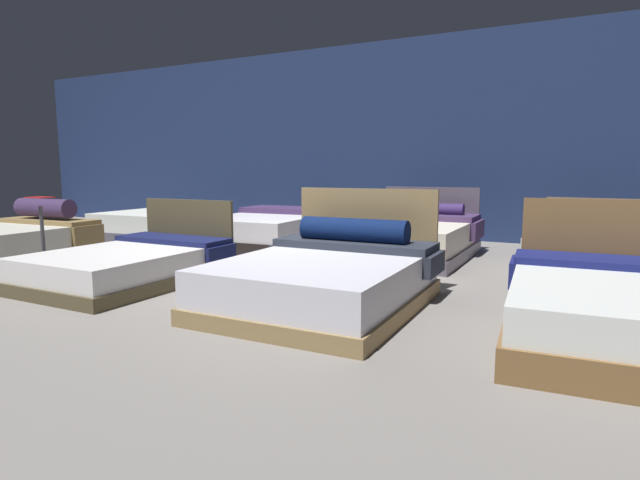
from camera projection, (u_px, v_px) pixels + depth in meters
The scene contains 11 objects.
ground_plane at pixel (273, 274), 5.98m from camera, with size 18.00×18.00×0.02m, color gray.
showroom_back_wall at pixel (387, 140), 9.23m from camera, with size 18.00×0.06×3.50m, color navy.
bed_0 at pixel (6, 244), 6.52m from camera, with size 1.61×1.95×0.82m.
bed_1 at pixel (131, 264), 5.48m from camera, with size 1.49×2.01×0.85m.
bed_2 at pixel (327, 277), 4.53m from camera, with size 1.69×2.07×1.02m.
bed_3 at pixel (618, 310), 3.51m from camera, with size 1.56×2.06×0.96m.
bed_4 at pixel (160, 224), 9.02m from camera, with size 1.65×1.95×0.57m.
bed_5 at pixel (270, 230), 8.08m from camera, with size 1.69×2.22×0.58m.
bed_6 at pixel (411, 238), 7.09m from camera, with size 1.66×2.19×0.95m.
bed_7 at pixel (605, 250), 6.04m from camera, with size 1.81×2.22×0.83m.
price_sign at pixel (43, 246), 5.81m from camera, with size 0.28×0.24×0.91m.
Camera 1 is at (3.13, -4.99, 1.20)m, focal length 28.42 mm.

